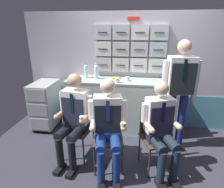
# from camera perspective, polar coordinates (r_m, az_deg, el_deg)

# --- Properties ---
(ground) EXTENTS (4.80, 4.80, 0.04)m
(ground) POSITION_cam_1_polar(r_m,az_deg,el_deg) (2.90, 5.75, -21.73)
(ground) COLOR #31323D
(galley_bulkhead) EXTENTS (4.20, 0.14, 2.15)m
(galley_bulkhead) POSITION_cam_1_polar(r_m,az_deg,el_deg) (3.65, 7.11, 6.53)
(galley_bulkhead) COLOR #ADA9B3
(galley_bulkhead) RESTS_ON ground
(galley_counter) EXTENTS (2.00, 0.53, 0.99)m
(galley_counter) POSITION_cam_1_polar(r_m,az_deg,el_deg) (3.57, 2.80, -3.45)
(galley_counter) COLOR #B0C1BD
(galley_counter) RESTS_ON ground
(service_trolley) EXTENTS (0.40, 0.65, 0.91)m
(service_trolley) POSITION_cam_1_polar(r_m,az_deg,el_deg) (3.88, -19.21, -2.77)
(service_trolley) COLOR black
(service_trolley) RESTS_ON ground
(folding_chair_left) EXTENTS (0.46, 0.46, 0.86)m
(folding_chair_left) POSITION_cam_1_polar(r_m,az_deg,el_deg) (2.93, -9.65, -8.21)
(folding_chair_left) COLOR #2D2D33
(folding_chair_left) RESTS_ON ground
(crew_member_left) EXTENTS (0.51, 0.66, 1.30)m
(crew_member_left) POSITION_cam_1_polar(r_m,az_deg,el_deg) (2.73, -11.39, -6.24)
(crew_member_left) COLOR black
(crew_member_left) RESTS_ON ground
(folding_chair_center) EXTENTS (0.46, 0.47, 0.86)m
(folding_chair_center) POSITION_cam_1_polar(r_m,az_deg,el_deg) (2.69, -1.27, -10.64)
(folding_chair_center) COLOR #2D2D33
(folding_chair_center) RESTS_ON ground
(crew_member_center) EXTENTS (0.51, 0.66, 1.29)m
(crew_member_center) POSITION_cam_1_polar(r_m,az_deg,el_deg) (2.46, -1.23, -8.87)
(crew_member_center) COLOR black
(crew_member_center) RESTS_ON ground
(folding_chair_near_trolley) EXTENTS (0.52, 0.52, 0.86)m
(folding_chair_near_trolley) POSITION_cam_1_polar(r_m,az_deg,el_deg) (2.74, 12.71, -10.58)
(folding_chair_near_trolley) COLOR #2D2D33
(folding_chair_near_trolley) RESTS_ON ground
(crew_member_near_trolley) EXTENTS (0.53, 0.66, 1.26)m
(crew_member_near_trolley) POSITION_cam_1_polar(r_m,az_deg,el_deg) (2.54, 14.55, -9.18)
(crew_member_near_trolley) COLOR black
(crew_member_near_trolley) RESTS_ON ground
(crew_member_standing) EXTENTS (0.54, 0.31, 1.73)m
(crew_member_standing) POSITION_cam_1_polar(r_m,az_deg,el_deg) (3.01, 19.58, 1.93)
(crew_member_standing) COLOR black
(crew_member_standing) RESTS_ON ground
(water_bottle_blue_cap) EXTENTS (0.07, 0.07, 0.27)m
(water_bottle_blue_cap) POSITION_cam_1_polar(r_m,az_deg,el_deg) (3.48, -4.71, 6.70)
(water_bottle_blue_cap) COLOR silver
(water_bottle_blue_cap) RESTS_ON galley_counter
(water_bottle_clear) EXTENTS (0.07, 0.07, 0.27)m
(water_bottle_clear) POSITION_cam_1_polar(r_m,az_deg,el_deg) (3.55, -7.76, 6.82)
(water_bottle_clear) COLOR silver
(water_bottle_clear) RESTS_ON galley_counter
(water_bottle_tall) EXTENTS (0.07, 0.07, 0.31)m
(water_bottle_tall) POSITION_cam_1_polar(r_m,az_deg,el_deg) (3.26, 18.77, 5.20)
(water_bottle_tall) COLOR #4A9C51
(water_bottle_tall) RESTS_ON galley_counter
(espresso_cup_small) EXTENTS (0.07, 0.07, 0.08)m
(espresso_cup_small) POSITION_cam_1_polar(r_m,az_deg,el_deg) (3.34, 4.67, 4.59)
(espresso_cup_small) COLOR white
(espresso_cup_small) RESTS_ON galley_counter
(paper_cup_tan) EXTENTS (0.06, 0.06, 0.08)m
(paper_cup_tan) POSITION_cam_1_polar(r_m,az_deg,el_deg) (3.56, 17.33, 4.74)
(paper_cup_tan) COLOR white
(paper_cup_tan) RESTS_ON galley_counter
(paper_cup_blue) EXTENTS (0.07, 0.07, 0.08)m
(paper_cup_blue) POSITION_cam_1_polar(r_m,az_deg,el_deg) (3.23, 1.64, 4.13)
(paper_cup_blue) COLOR silver
(paper_cup_blue) RESTS_ON galley_counter
(snack_banana) EXTENTS (0.17, 0.10, 0.04)m
(snack_banana) POSITION_cam_1_polar(r_m,az_deg,el_deg) (3.48, 1.36, 4.92)
(snack_banana) COLOR yellow
(snack_banana) RESTS_ON galley_counter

